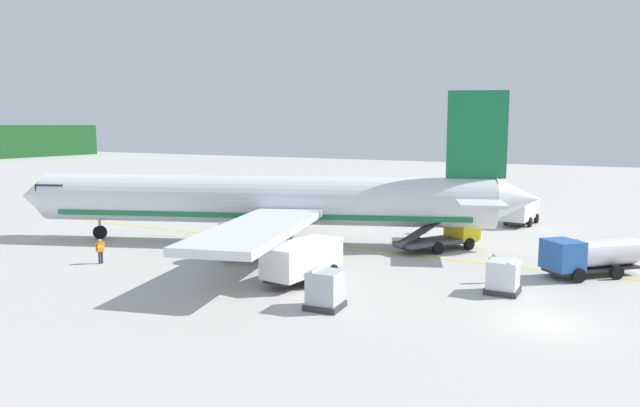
# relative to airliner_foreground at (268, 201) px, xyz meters

# --- Properties ---
(airliner_foreground) EXTENTS (33.69, 40.15, 11.90)m
(airliner_foreground) POSITION_rel_airliner_foreground_xyz_m (0.00, 0.00, 0.00)
(airliner_foreground) COLOR silver
(airliner_foreground) RESTS_ON ground
(service_truck_fuel) EXTENTS (5.82, 2.82, 2.44)m
(service_truck_fuel) POSITION_rel_airliner_foreground_xyz_m (-8.90, -8.23, -1.97)
(service_truck_fuel) COLOR white
(service_truck_fuel) RESTS_ON ground
(service_truck_baggage) EXTENTS (6.98, 5.43, 2.78)m
(service_truck_baggage) POSITION_rel_airliner_foreground_xyz_m (4.77, -13.28, -2.23)
(service_truck_baggage) COLOR yellow
(service_truck_baggage) RESTS_ON ground
(service_truck_catering) EXTENTS (5.74, 5.74, 2.40)m
(service_truck_catering) POSITION_rel_airliner_foreground_xyz_m (0.60, -23.30, -1.99)
(service_truck_catering) COLOR #2659A5
(service_truck_catering) RESTS_ON ground
(service_truck_pushback) EXTENTS (5.97, 2.78, 2.76)m
(service_truck_pushback) POSITION_rel_airliner_foreground_xyz_m (18.78, -16.14, -1.85)
(service_truck_pushback) COLOR silver
(service_truck_pushback) RESTS_ON ground
(cargo_container_near) EXTENTS (1.92, 1.92, 2.11)m
(cargo_container_near) POSITION_rel_airliner_foreground_xyz_m (-12.88, -11.77, -2.39)
(cargo_container_near) COLOR #333338
(cargo_container_near) RESTS_ON ground
(cargo_container_mid) EXTENTS (1.80, 1.80, 1.99)m
(cargo_container_mid) POSITION_rel_airliner_foreground_xyz_m (-5.74, -19.33, -2.45)
(cargo_container_mid) COLOR #333338
(cargo_container_mid) RESTS_ON ground
(crew_marshaller) EXTENTS (0.61, 0.34, 1.69)m
(crew_marshaller) POSITION_rel_airliner_foreground_xyz_m (-11.24, 6.28, -2.39)
(crew_marshaller) COLOR #191E33
(crew_marshaller) RESTS_ON ground
(crew_loader_left) EXTENTS (0.47, 0.49, 1.63)m
(crew_loader_left) POSITION_rel_airliner_foreground_xyz_m (10.07, -9.63, -2.43)
(crew_loader_left) COLOR #191E33
(crew_loader_left) RESTS_ON ground
(crew_loader_right) EXTENTS (0.39, 0.59, 1.76)m
(crew_loader_right) POSITION_rel_airliner_foreground_xyz_m (-3.72, -18.36, -2.35)
(crew_loader_right) COLOR #191E33
(crew_loader_right) RESTS_ON ground
(apron_guide_line) EXTENTS (0.30, 60.00, 0.01)m
(apron_guide_line) POSITION_rel_airliner_foreground_xyz_m (1.02, -4.47, -3.39)
(apron_guide_line) COLOR yellow
(apron_guide_line) RESTS_ON ground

